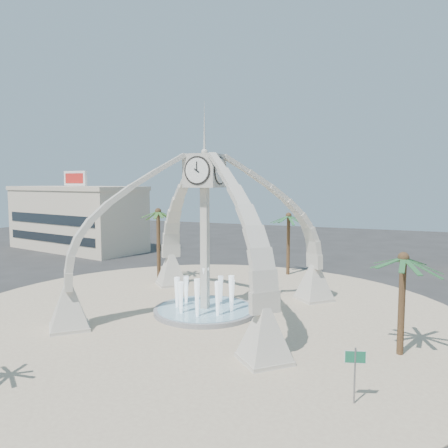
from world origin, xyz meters
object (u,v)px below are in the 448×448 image
at_px(clock_tower, 205,231).
at_px(palm_north, 289,217).
at_px(palm_west, 158,213).
at_px(street_sign, 355,364).
at_px(fountain, 205,310).
at_px(palm_east, 403,259).

bearing_deg(clock_tower, palm_north, 82.00).
xyz_separation_m(clock_tower, palm_north, (2.31, 16.46, -0.03)).
bearing_deg(palm_west, street_sign, -40.33).
distance_m(fountain, street_sign, 15.97).
distance_m(clock_tower, fountain, 6.20).
xyz_separation_m(fountain, palm_north, (2.31, 16.46, 6.17)).
xyz_separation_m(fountain, palm_west, (-9.20, 8.25, 6.82)).
relative_size(clock_tower, street_sign, 6.67).
xyz_separation_m(palm_west, street_sign, (21.53, -18.28, -5.19)).
xyz_separation_m(fountain, street_sign, (12.32, -10.02, 1.63)).
distance_m(fountain, palm_west, 14.12).
distance_m(palm_west, palm_north, 14.16).
bearing_deg(street_sign, palm_east, 57.44).
distance_m(fountain, palm_east, 15.46).
distance_m(palm_west, street_sign, 28.71).
bearing_deg(palm_west, clock_tower, -41.89).
bearing_deg(palm_west, palm_east, -25.69).
height_order(palm_west, street_sign, palm_west).
height_order(fountain, palm_north, palm_north).
xyz_separation_m(palm_east, palm_north, (-11.84, 19.45, 0.72)).
relative_size(clock_tower, fountain, 2.24).
bearing_deg(palm_west, palm_north, 35.48).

